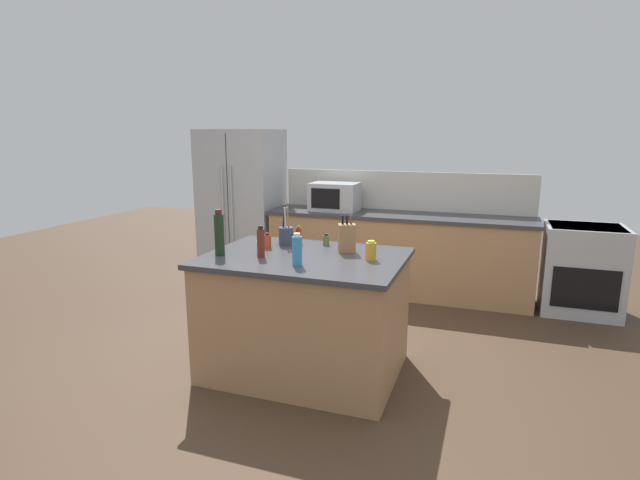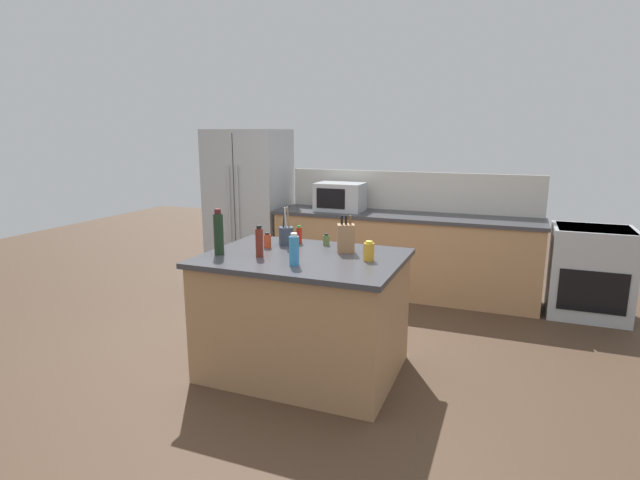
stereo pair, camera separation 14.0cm
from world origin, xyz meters
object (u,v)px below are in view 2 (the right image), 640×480
(wine_bottle, at_px, (219,233))
(salt_shaker, at_px, (259,247))
(spice_jar_oregano, at_px, (326,240))
(microwave, at_px, (340,197))
(refrigerator, at_px, (249,204))
(vinegar_bottle, at_px, (259,242))
(honey_jar, at_px, (369,251))
(utensil_crock, at_px, (286,235))
(knife_block, at_px, (346,238))
(hot_sauce_bottle, at_px, (299,235))
(range_oven, at_px, (590,271))
(spice_jar_paprika, at_px, (267,241))
(dish_soap_bottle, at_px, (294,250))

(wine_bottle, bearing_deg, salt_shaker, 29.93)
(spice_jar_oregano, bearing_deg, microwave, 105.75)
(refrigerator, relative_size, spice_jar_oregano, 19.65)
(refrigerator, xyz_separation_m, vinegar_bottle, (1.45, -2.40, 0.11))
(honey_jar, bearing_deg, utensil_crock, 162.37)
(refrigerator, bearing_deg, knife_block, -45.37)
(microwave, xyz_separation_m, hot_sauce_bottle, (0.27, -1.81, -0.10))
(knife_block, distance_m, spice_jar_oregano, 0.30)
(knife_block, height_order, honey_jar, knife_block)
(vinegar_bottle, distance_m, spice_jar_oregano, 0.65)
(range_oven, height_order, spice_jar_paprika, spice_jar_paprika)
(hot_sauce_bottle, bearing_deg, spice_jar_paprika, -124.84)
(spice_jar_paprika, height_order, dish_soap_bottle, dish_soap_bottle)
(honey_jar, bearing_deg, knife_block, 142.33)
(utensil_crock, relative_size, vinegar_bottle, 1.34)
(knife_block, distance_m, salt_shaker, 0.68)
(refrigerator, distance_m, spice_jar_paprika, 2.51)
(utensil_crock, relative_size, wine_bottle, 0.91)
(microwave, distance_m, knife_block, 2.11)
(microwave, xyz_separation_m, honey_jar, (0.98, -2.16, -0.10))
(microwave, bearing_deg, spice_jar_oregano, -74.25)
(spice_jar_paprika, bearing_deg, honey_jar, -6.59)
(utensil_crock, bearing_deg, range_oven, 37.31)
(range_oven, xyz_separation_m, microwave, (-2.70, 0.00, 0.64))
(spice_jar_paprika, bearing_deg, microwave, 92.67)
(honey_jar, bearing_deg, vinegar_bottle, -166.53)
(refrigerator, height_order, utensil_crock, refrigerator)
(knife_block, height_order, spice_jar_paprika, knife_block)
(vinegar_bottle, bearing_deg, honey_jar, 13.47)
(salt_shaker, bearing_deg, spice_jar_oregano, 49.62)
(honey_jar, distance_m, wine_bottle, 1.15)
(microwave, relative_size, honey_jar, 3.84)
(vinegar_bottle, bearing_deg, refrigerator, 121.04)
(spice_jar_paprika, bearing_deg, knife_block, 7.40)
(utensil_crock, height_order, dish_soap_bottle, utensil_crock)
(vinegar_bottle, relative_size, hot_sauce_bottle, 1.61)
(salt_shaker, bearing_deg, microwave, 93.04)
(spice_jar_oregano, bearing_deg, salt_shaker, -130.38)
(range_oven, relative_size, microwave, 1.65)
(utensil_crock, bearing_deg, salt_shaker, -102.54)
(knife_block, height_order, dish_soap_bottle, knife_block)
(hot_sauce_bottle, xyz_separation_m, dish_soap_bottle, (0.26, -0.67, 0.04))
(refrigerator, height_order, salt_shaker, refrigerator)
(vinegar_bottle, relative_size, spice_jar_oregano, 2.48)
(range_oven, height_order, dish_soap_bottle, dish_soap_bottle)
(refrigerator, distance_m, spice_jar_oregano, 2.56)
(range_oven, bearing_deg, knife_block, -134.88)
(knife_block, xyz_separation_m, honey_jar, (0.24, -0.18, -0.05))
(honey_jar, bearing_deg, salt_shaker, -174.10)
(range_oven, distance_m, dish_soap_bottle, 3.35)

